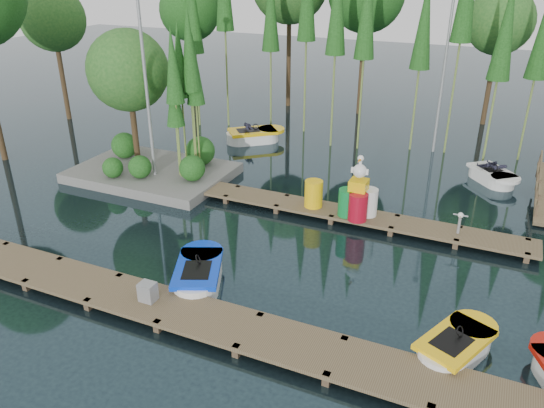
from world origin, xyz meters
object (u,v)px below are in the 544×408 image
at_px(yellow_barrel, 314,194).
at_px(drum_cluster, 358,199).
at_px(island, 144,98).
at_px(utility_cabinet, 148,292).
at_px(boat_yellow_far, 254,136).
at_px(boat_blue, 199,274).

xyz_separation_m(yellow_barrel, drum_cluster, (1.62, -0.16, 0.16)).
bearing_deg(yellow_barrel, island, 173.97).
bearing_deg(utility_cabinet, boat_yellow_far, 104.90).
bearing_deg(drum_cluster, island, 174.06).
bearing_deg(island, boat_blue, -45.40).
bearing_deg(drum_cluster, boat_blue, -119.92).
bearing_deg(yellow_barrel, boat_blue, -104.44).
bearing_deg(island, yellow_barrel, -6.03).
distance_m(boat_yellow_far, yellow_barrel, 8.37).
xyz_separation_m(boat_yellow_far, yellow_barrel, (5.43, -6.35, 0.47)).
bearing_deg(boat_yellow_far, utility_cabinet, -95.04).
bearing_deg(yellow_barrel, utility_cabinet, -105.05).
distance_m(boat_blue, yellow_barrel, 5.59).
xyz_separation_m(boat_blue, drum_cluster, (3.01, 5.23, 0.67)).
bearing_deg(boat_yellow_far, drum_cluster, -62.60).
distance_m(boat_blue, drum_cluster, 6.08).
distance_m(utility_cabinet, yellow_barrel, 7.25).
relative_size(yellow_barrel, drum_cluster, 0.44).
distance_m(island, boat_yellow_far, 6.58).
bearing_deg(island, boat_yellow_far, 69.76).
distance_m(island, utility_cabinet, 9.95).
height_order(boat_blue, utility_cabinet, boat_blue).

